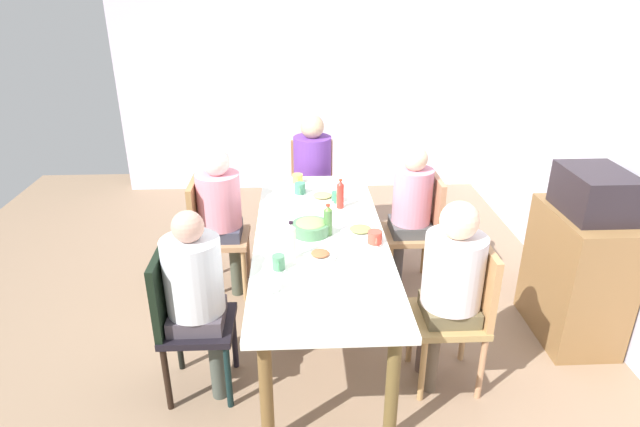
# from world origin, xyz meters

# --- Properties ---
(ground_plane) EXTENTS (6.59, 6.59, 0.00)m
(ground_plane) POSITION_xyz_m (0.00, 0.00, 0.00)
(ground_plane) COLOR #866C54
(wall_back) EXTENTS (5.74, 0.12, 2.60)m
(wall_back) POSITION_xyz_m (0.00, 1.99, 1.30)
(wall_back) COLOR silver
(wall_back) RESTS_ON ground_plane
(wall_left) EXTENTS (0.12, 4.11, 2.60)m
(wall_left) POSITION_xyz_m (-2.81, 0.00, 1.30)
(wall_left) COLOR silver
(wall_left) RESTS_ON ground_plane
(dining_table) EXTENTS (2.21, 0.84, 0.73)m
(dining_table) POSITION_xyz_m (0.00, 0.00, 0.65)
(dining_table) COLOR white
(dining_table) RESTS_ON ground_plane
(chair_0) EXTENTS (0.40, 0.40, 0.90)m
(chair_0) POSITION_xyz_m (-1.48, 0.00, 0.51)
(chair_0) COLOR #AB8451
(chair_0) RESTS_ON ground_plane
(person_0) EXTENTS (0.33, 0.33, 1.18)m
(person_0) POSITION_xyz_m (-1.40, 0.00, 0.72)
(person_0) COLOR #2A304C
(person_0) RESTS_ON ground_plane
(chair_1) EXTENTS (0.40, 0.40, 0.90)m
(chair_1) POSITION_xyz_m (0.55, -0.80, 0.51)
(chair_1) COLOR black
(chair_1) RESTS_ON ground_plane
(person_1) EXTENTS (0.32, 0.32, 1.15)m
(person_1) POSITION_xyz_m (0.55, -0.71, 0.70)
(person_1) COLOR #3B3738
(person_1) RESTS_ON ground_plane
(chair_2) EXTENTS (0.40, 0.40, 0.90)m
(chair_2) POSITION_xyz_m (0.55, 0.80, 0.51)
(chair_2) COLOR #A48550
(chair_2) RESTS_ON ground_plane
(person_2) EXTENTS (0.34, 0.34, 1.17)m
(person_2) POSITION_xyz_m (0.55, 0.71, 0.72)
(person_2) COLOR brown
(person_2) RESTS_ON ground_plane
(chair_3) EXTENTS (0.40, 0.40, 0.90)m
(chair_3) POSITION_xyz_m (-0.55, -0.80, 0.51)
(chair_3) COLOR #AA7D58
(chair_3) RESTS_ON ground_plane
(person_3) EXTENTS (0.32, 0.32, 1.15)m
(person_3) POSITION_xyz_m (-0.55, -0.71, 0.70)
(person_3) COLOR #454446
(person_3) RESTS_ON ground_plane
(chair_4) EXTENTS (0.40, 0.40, 0.90)m
(chair_4) POSITION_xyz_m (-0.55, 0.80, 0.51)
(chair_4) COLOR #A57C53
(chair_4) RESTS_ON ground_plane
(person_4) EXTENTS (0.30, 0.30, 1.14)m
(person_4) POSITION_xyz_m (-0.55, 0.71, 0.68)
(person_4) COLOR #434142
(person_4) RESTS_ON ground_plane
(plate_0) EXTENTS (0.26, 0.26, 0.04)m
(plate_0) POSITION_xyz_m (-0.61, 0.05, 0.74)
(plate_0) COLOR silver
(plate_0) RESTS_ON dining_table
(plate_1) EXTENTS (0.26, 0.26, 0.04)m
(plate_1) POSITION_xyz_m (-0.02, 0.27, 0.74)
(plate_1) COLOR white
(plate_1) RESTS_ON dining_table
(plate_2) EXTENTS (0.20, 0.20, 0.04)m
(plate_2) POSITION_xyz_m (0.30, -0.01, 0.74)
(plate_2) COLOR white
(plate_2) RESTS_ON dining_table
(bowl_0) EXTENTS (0.24, 0.24, 0.10)m
(bowl_0) POSITION_xyz_m (-0.02, -0.06, 0.78)
(bowl_0) COLOR #4E8055
(bowl_0) RESTS_ON dining_table
(cup_0) EXTENTS (0.12, 0.09, 0.08)m
(cup_0) POSITION_xyz_m (-0.73, -0.12, 0.77)
(cup_0) COLOR #448869
(cup_0) RESTS_ON dining_table
(cup_1) EXTENTS (0.12, 0.09, 0.07)m
(cup_1) POSITION_xyz_m (0.65, -0.29, 0.76)
(cup_1) COLOR white
(cup_1) RESTS_ON dining_table
(cup_2) EXTENTS (0.11, 0.07, 0.09)m
(cup_2) POSITION_xyz_m (0.43, -0.26, 0.77)
(cup_2) COLOR #4E8660
(cup_2) RESTS_ON dining_table
(cup_3) EXTENTS (0.12, 0.08, 0.07)m
(cup_3) POSITION_xyz_m (-0.96, -0.14, 0.76)
(cup_3) COLOR #E7BD53
(cup_3) RESTS_ON dining_table
(cup_4) EXTENTS (0.13, 0.09, 0.08)m
(cup_4) POSITION_xyz_m (0.14, 0.34, 0.77)
(cup_4) COLOR #D04838
(cup_4) RESTS_ON dining_table
(cup_5) EXTENTS (0.11, 0.08, 0.08)m
(cup_5) POSITION_xyz_m (-0.54, 0.15, 0.77)
(cup_5) COLOR #3D8860
(cup_5) RESTS_ON dining_table
(bottle_0) EXTENTS (0.05, 0.05, 0.24)m
(bottle_0) POSITION_xyz_m (0.31, -0.18, 0.84)
(bottle_0) COLOR #EDE1C7
(bottle_0) RESTS_ON dining_table
(bottle_1) EXTENTS (0.05, 0.05, 0.22)m
(bottle_1) POSITION_xyz_m (-0.43, 0.17, 0.83)
(bottle_1) COLOR red
(bottle_1) RESTS_ON dining_table
(bottle_2) EXTENTS (0.06, 0.06, 0.21)m
(bottle_2) POSITION_xyz_m (0.00, 0.05, 0.83)
(bottle_2) COLOR #46753C
(bottle_2) RESTS_ON dining_table
(side_cabinet) EXTENTS (0.70, 0.44, 0.90)m
(side_cabinet) POSITION_xyz_m (0.13, 1.69, 0.45)
(side_cabinet) COLOR brown
(side_cabinet) RESTS_ON ground_plane
(microwave) EXTENTS (0.48, 0.36, 0.28)m
(microwave) POSITION_xyz_m (0.13, 1.69, 1.04)
(microwave) COLOR black
(microwave) RESTS_ON side_cabinet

